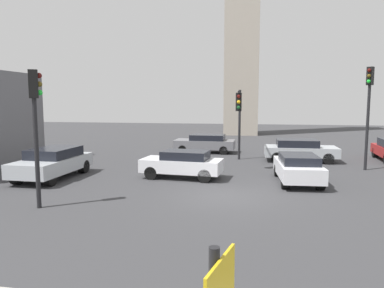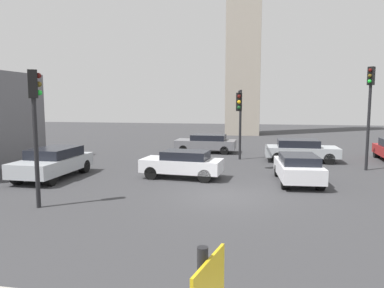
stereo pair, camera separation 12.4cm
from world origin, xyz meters
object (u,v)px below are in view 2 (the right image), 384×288
object	(u,v)px
car_3	(206,143)
car_5	(183,163)
car_1	(53,162)
traffic_light_2	(240,110)
car_6	(300,150)
car_2	(298,168)
traffic_light_1	(370,99)
traffic_light_0	(35,112)

from	to	relation	value
car_3	car_5	xyz separation A→B (m)	(0.20, -9.46, 0.01)
car_3	car_5	bearing A→B (deg)	92.05
car_1	car_3	xyz separation A→B (m)	(6.28, 10.58, -0.07)
car_1	car_5	size ratio (longest dim) A/B	1.14
traffic_light_2	car_5	world-z (taller)	traffic_light_2
traffic_light_2	car_3	world-z (taller)	traffic_light_2
traffic_light_2	car_6	world-z (taller)	traffic_light_2
traffic_light_2	car_3	bearing A→B (deg)	-153.22
car_1	car_6	size ratio (longest dim) A/B	1.03
car_2	traffic_light_2	bearing A→B (deg)	30.29
car_3	car_1	bearing A→B (deg)	60.15
traffic_light_1	traffic_light_2	world-z (taller)	traffic_light_1
traffic_light_0	traffic_light_2	distance (m)	12.42
traffic_light_0	car_2	distance (m)	11.74
traffic_light_2	car_6	size ratio (longest dim) A/B	1.01
car_1	car_2	bearing A→B (deg)	96.09
car_2	traffic_light_1	bearing A→B (deg)	-49.18
car_2	car_5	world-z (taller)	car_5
car_5	traffic_light_1	bearing A→B (deg)	-152.71
car_1	car_5	world-z (taller)	car_1
car_2	car_3	world-z (taller)	car_2
car_2	car_1	bearing A→B (deg)	91.08
car_1	car_5	distance (m)	6.58
car_1	car_2	world-z (taller)	car_1
traffic_light_1	car_6	distance (m)	5.25
traffic_light_0	car_1	distance (m)	6.09
car_1	car_3	world-z (taller)	car_1
traffic_light_2	car_2	size ratio (longest dim) A/B	1.10
traffic_light_0	traffic_light_2	bearing A→B (deg)	24.65
car_1	traffic_light_1	bearing A→B (deg)	108.64
traffic_light_1	car_2	xyz separation A→B (m)	(-4.11, -4.07, -3.24)
car_2	car_6	bearing A→B (deg)	-10.56
traffic_light_2	car_6	xyz separation A→B (m)	(3.82, 2.04, -2.60)
traffic_light_0	traffic_light_1	distance (m)	17.10
traffic_light_0	car_6	world-z (taller)	traffic_light_0
traffic_light_0	car_2	world-z (taller)	traffic_light_0
traffic_light_1	car_5	size ratio (longest dim) A/B	1.38
car_2	car_6	size ratio (longest dim) A/B	0.92
traffic_light_0	car_6	distance (m)	16.55
car_5	car_2	bearing A→B (deg)	-175.72
traffic_light_1	car_5	world-z (taller)	traffic_light_1
car_5	car_1	bearing A→B (deg)	14.76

